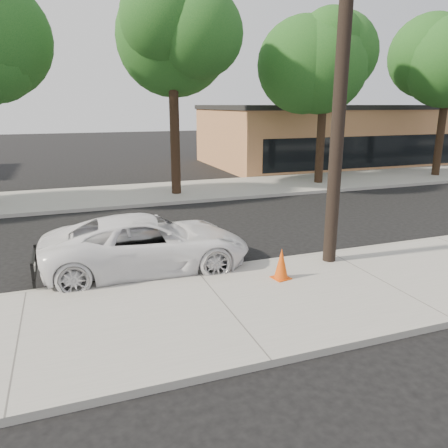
# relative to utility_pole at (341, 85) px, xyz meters

# --- Properties ---
(ground) EXTENTS (120.00, 120.00, 0.00)m
(ground) POSITION_rel_utility_pole_xyz_m (-3.60, 2.70, -4.70)
(ground) COLOR black
(ground) RESTS_ON ground
(near_sidewalk) EXTENTS (90.00, 4.40, 0.15)m
(near_sidewalk) POSITION_rel_utility_pole_xyz_m (-3.60, -1.60, -4.62)
(near_sidewalk) COLOR gray
(near_sidewalk) RESTS_ON ground
(far_sidewalk) EXTENTS (90.00, 5.00, 0.15)m
(far_sidewalk) POSITION_rel_utility_pole_xyz_m (-3.60, 11.20, -4.62)
(far_sidewalk) COLOR gray
(far_sidewalk) RESTS_ON ground
(curb_near) EXTENTS (90.00, 0.12, 0.16)m
(curb_near) POSITION_rel_utility_pole_xyz_m (-3.60, 0.60, -4.62)
(curb_near) COLOR #9E9B93
(curb_near) RESTS_ON ground
(building_main) EXTENTS (18.00, 10.00, 4.00)m
(building_main) POSITION_rel_utility_pole_xyz_m (12.40, 18.70, -2.70)
(building_main) COLOR #AB7747
(building_main) RESTS_ON ground
(utility_pole) EXTENTS (1.40, 0.34, 9.00)m
(utility_pole) POSITION_rel_utility_pole_xyz_m (0.00, 0.00, 0.00)
(utility_pole) COLOR black
(utility_pole) RESTS_ON near_sidewalk
(tree_c) EXTENTS (4.96, 4.80, 9.55)m
(tree_c) POSITION_rel_utility_pole_xyz_m (-1.38, 10.34, 2.21)
(tree_c) COLOR black
(tree_c) RESTS_ON far_sidewalk
(tree_d) EXTENTS (4.50, 4.35, 8.75)m
(tree_d) POSITION_rel_utility_pole_xyz_m (6.60, 10.65, 1.67)
(tree_d) COLOR black
(tree_d) RESTS_ON far_sidewalk
(police_cruiser) EXTENTS (5.39, 2.66, 1.47)m
(police_cruiser) POSITION_rel_utility_pole_xyz_m (-4.67, 1.34, -3.96)
(police_cruiser) COLOR white
(police_cruiser) RESTS_ON ground
(traffic_cone) EXTENTS (0.46, 0.46, 0.77)m
(traffic_cone) POSITION_rel_utility_pole_xyz_m (-1.82, -0.70, -4.18)
(traffic_cone) COLOR #DB4A0B
(traffic_cone) RESTS_ON near_sidewalk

